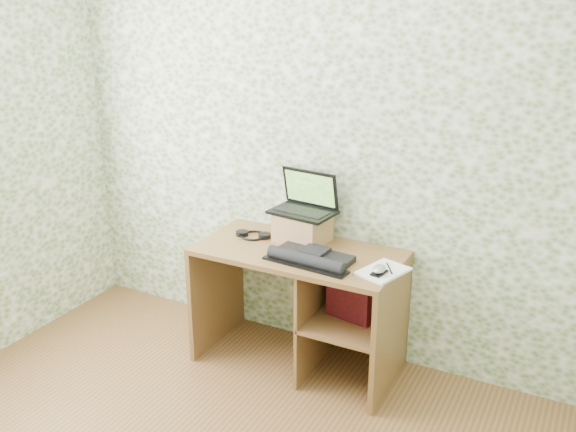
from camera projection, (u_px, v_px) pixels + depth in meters
The scene contains 10 objects.
wall_back at pixel (322, 147), 3.81m from camera, with size 3.50×3.50×0.00m, color white.
desk at pixel (312, 293), 3.82m from camera, with size 1.20×0.60×0.75m.
riser at pixel (303, 227), 3.85m from camera, with size 0.29×0.24×0.17m, color #8C623F.
laptop at pixel (306, 202), 3.83m from camera, with size 0.40×0.30×0.25m.
keyboard at pixel (311, 257), 3.58m from camera, with size 0.51×0.29×0.07m.
headphones at pixel (253, 235), 3.94m from camera, with size 0.22×0.19×0.03m.
notepad at pixel (383, 271), 3.45m from camera, with size 0.19×0.28×0.01m, color white.
mouse at pixel (379, 271), 3.39m from camera, with size 0.07×0.11×0.04m, color #B0B0B2.
pen at pixel (389, 268), 3.46m from camera, with size 0.01×0.01×0.14m, color black.
red_box at pixel (351, 292), 3.65m from camera, with size 0.28×0.09×0.33m, color maroon.
Camera 1 is at (1.53, -1.65, 2.20)m, focal length 40.00 mm.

